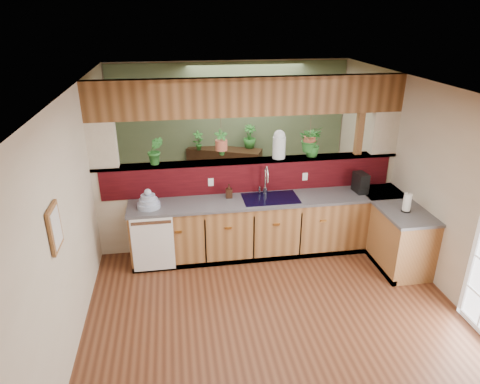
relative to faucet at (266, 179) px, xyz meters
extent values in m
cube|color=#542C1A|center=(-0.21, -1.13, -1.14)|extent=(4.60, 7.00, 0.01)
cube|color=brown|center=(-0.21, -1.13, 1.46)|extent=(4.60, 7.00, 0.01)
cube|color=beige|center=(-0.21, 2.37, 0.16)|extent=(4.60, 0.02, 2.60)
cube|color=beige|center=(-2.51, -1.13, 0.16)|extent=(0.02, 7.00, 2.60)
cube|color=beige|center=(2.09, -1.13, 0.16)|extent=(0.02, 7.00, 2.60)
cube|color=beige|center=(-0.21, 0.22, -0.47)|extent=(4.60, 0.15, 1.35)
cube|color=#3D070D|center=(-0.21, 0.13, -0.02)|extent=(4.40, 0.02, 0.45)
cube|color=brown|center=(-0.21, 0.22, 0.23)|extent=(4.60, 0.21, 0.04)
cube|color=brown|center=(-0.21, 0.22, 1.18)|extent=(4.60, 0.15, 0.55)
cube|color=beige|center=(-2.31, 0.22, 0.56)|extent=(0.40, 0.15, 0.70)
cube|color=beige|center=(1.89, 0.22, 0.56)|extent=(0.40, 0.15, 0.70)
cube|color=brown|center=(1.49, 0.22, 0.16)|extent=(0.10, 0.10, 2.60)
cube|color=brown|center=(-0.21, 0.22, 0.23)|extent=(4.60, 0.21, 0.04)
cube|color=brown|center=(-0.21, 0.22, 1.18)|extent=(4.60, 0.15, 0.55)
cube|color=#556B49|center=(-0.21, 2.35, 0.16)|extent=(4.55, 0.02, 2.55)
cube|color=brown|center=(0.04, -0.16, -0.71)|extent=(4.10, 0.60, 0.86)
cube|color=#49494E|center=(0.04, -0.16, -0.26)|extent=(4.14, 0.64, 0.04)
cube|color=brown|center=(1.79, -0.59, -0.71)|extent=(0.60, 1.48, 0.86)
cube|color=#49494E|center=(1.79, -0.59, -0.26)|extent=(0.64, 1.52, 0.04)
cube|color=brown|center=(1.79, -0.16, -0.71)|extent=(0.60, 0.60, 0.86)
cube|color=#49494E|center=(1.79, -0.16, -0.26)|extent=(0.64, 0.64, 0.04)
cube|color=black|center=(0.04, -0.43, -1.10)|extent=(4.10, 0.06, 0.08)
cube|color=black|center=(1.52, -0.59, -1.10)|extent=(0.06, 1.48, 0.08)
cube|color=white|center=(-1.69, -0.47, -0.69)|extent=(0.58, 0.02, 0.82)
cube|color=#B7B7B2|center=(-1.69, -0.48, -0.34)|extent=(0.54, 0.01, 0.05)
cube|color=black|center=(0.04, -0.16, -0.26)|extent=(0.82, 0.50, 0.03)
cube|color=black|center=(-0.15, -0.16, -0.34)|extent=(0.34, 0.40, 0.16)
cube|color=black|center=(0.23, -0.16, -0.34)|extent=(0.34, 0.40, 0.16)
cube|color=brown|center=(-2.48, -1.93, 0.41)|extent=(0.03, 0.35, 0.45)
cube|color=silver|center=(-2.47, -1.93, 0.41)|extent=(0.01, 0.27, 0.37)
cylinder|color=#B7B7B2|center=(0.00, 0.04, -0.19)|extent=(0.07, 0.07, 0.10)
cylinder|color=#B7B7B2|center=(0.00, 0.04, -0.02)|extent=(0.02, 0.02, 0.27)
torus|color=#B7B7B2|center=(0.00, -0.02, 0.11)|extent=(0.20, 0.04, 0.20)
cylinder|color=#B7B7B2|center=(0.00, -0.11, 0.04)|extent=(0.02, 0.02, 0.11)
cylinder|color=#B7B7B2|center=(-0.08, 0.04, -0.18)|extent=(0.03, 0.03, 0.10)
cylinder|color=#97A5C4|center=(-1.71, -0.20, -0.21)|extent=(0.32, 0.32, 0.07)
cylinder|color=#97A5C4|center=(-1.71, -0.20, -0.14)|extent=(0.26, 0.26, 0.06)
cylinder|color=#97A5C4|center=(-1.71, -0.20, -0.08)|extent=(0.20, 0.20, 0.06)
sphere|color=#97A5C4|center=(-1.71, -0.20, -0.01)|extent=(0.10, 0.10, 0.10)
imported|color=#3A2115|center=(-0.56, -0.03, -0.14)|extent=(0.10, 0.10, 0.21)
cube|color=black|center=(1.44, -0.13, -0.09)|extent=(0.16, 0.26, 0.30)
cube|color=black|center=(1.44, -0.22, -0.19)|extent=(0.14, 0.10, 0.10)
cylinder|color=silver|center=(1.44, -0.19, -0.15)|extent=(0.08, 0.08, 0.08)
cylinder|color=black|center=(1.79, -0.88, -0.23)|extent=(0.13, 0.13, 0.02)
cylinder|color=#B7B7B2|center=(1.79, -0.88, -0.10)|extent=(0.02, 0.02, 0.28)
cylinder|color=white|center=(1.79, -0.88, -0.10)|extent=(0.11, 0.11, 0.24)
cylinder|color=silver|center=(0.24, 0.22, 0.41)|extent=(0.20, 0.20, 0.33)
sphere|color=silver|center=(0.24, 0.22, 0.60)|extent=(0.17, 0.17, 0.17)
imported|color=#256625|center=(-1.58, 0.22, 0.46)|extent=(0.23, 0.19, 0.42)
imported|color=#256625|center=(0.76, 0.22, 0.45)|extent=(0.26, 0.26, 0.40)
cylinder|color=brown|center=(-0.63, 0.22, 0.73)|extent=(0.01, 0.01, 0.36)
cylinder|color=#994C37|center=(-0.63, 0.22, 0.49)|extent=(0.18, 0.18, 0.15)
imported|color=#256625|center=(-0.63, 0.22, 0.72)|extent=(0.22, 0.17, 0.38)
cylinder|color=brown|center=(0.71, 0.22, 0.73)|extent=(0.01, 0.01, 0.36)
cylinder|color=#994C37|center=(0.71, 0.22, 0.48)|extent=(0.18, 0.18, 0.16)
imported|color=#256625|center=(0.71, 0.22, 0.72)|extent=(0.43, 0.40, 0.40)
cube|color=black|center=(-0.36, 2.12, -0.64)|extent=(1.47, 0.92, 0.96)
imported|color=#256625|center=(-0.85, 2.12, 0.02)|extent=(0.22, 0.17, 0.37)
imported|color=#256625|center=(0.14, 2.12, 0.06)|extent=(0.29, 0.29, 0.44)
imported|color=#256625|center=(0.42, 1.52, -0.80)|extent=(0.68, 0.61, 0.69)
camera|label=1|loc=(-1.31, -5.77, 2.32)|focal=32.00mm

